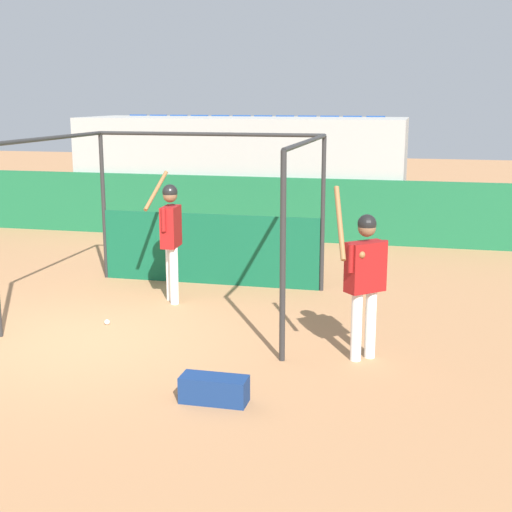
{
  "coord_description": "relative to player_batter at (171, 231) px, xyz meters",
  "views": [
    {
      "loc": [
        4.25,
        -8.15,
        3.09
      ],
      "look_at": [
        2.07,
        0.98,
        1.0
      ],
      "focal_mm": 50.0,
      "sensor_mm": 36.0,
      "label": 1
    }
  ],
  "objects": [
    {
      "name": "batting_cage",
      "position": [
        0.25,
        0.63,
        -0.02
      ],
      "size": [
        3.88,
        3.35,
        2.54
      ],
      "color": "#282828",
      "rests_on": "ground"
    },
    {
      "name": "player_batter",
      "position": [
        0.0,
        0.0,
        0.0
      ],
      "size": [
        0.52,
        0.89,
        1.97
      ],
      "rotation": [
        0.0,
        0.0,
        1.63
      ],
      "color": "white",
      "rests_on": "ground"
    },
    {
      "name": "bleacher_section",
      "position": [
        -0.52,
        6.43,
        0.22
      ],
      "size": [
        7.6,
        2.4,
        2.67
      ],
      "color": "#9E9E99",
      "rests_on": "ground"
    },
    {
      "name": "ground_plane",
      "position": [
        -0.52,
        -1.89,
        -1.11
      ],
      "size": [
        60.0,
        60.0,
        0.0
      ],
      "primitive_type": "plane",
      "color": "#A8754C"
    },
    {
      "name": "outfield_wall",
      "position": [
        -0.52,
        5.17,
        -0.42
      ],
      "size": [
        24.0,
        0.12,
        1.39
      ],
      "color": "#196038",
      "rests_on": "ground"
    },
    {
      "name": "baseball",
      "position": [
        -0.49,
        -1.3,
        -1.08
      ],
      "size": [
        0.07,
        0.07,
        0.07
      ],
      "color": "white",
      "rests_on": "ground"
    },
    {
      "name": "equipment_bag",
      "position": [
        1.71,
        -3.43,
        -0.97
      ],
      "size": [
        0.7,
        0.28,
        0.28
      ],
      "color": "navy",
      "rests_on": "ground"
    },
    {
      "name": "player_waiting",
      "position": [
        3.09,
        -1.82,
        -0.04
      ],
      "size": [
        0.66,
        0.77,
        2.1
      ],
      "rotation": [
        0.0,
        0.0,
        -2.4
      ],
      "color": "white",
      "rests_on": "ground"
    }
  ]
}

